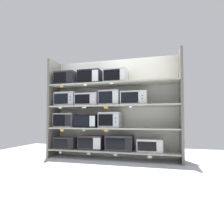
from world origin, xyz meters
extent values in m
cube|color=#B2B7BC|center=(0.00, -1.00, -0.01)|extent=(6.84, 6.00, 0.02)
cube|color=beige|center=(0.00, 0.28, 1.14)|extent=(3.04, 0.04, 2.28)
cube|color=#68645B|center=(-1.45, 0.00, 1.14)|extent=(0.05, 0.51, 2.28)
cube|color=#68645B|center=(1.45, 0.00, 1.14)|extent=(0.05, 0.51, 2.28)
cube|color=#ADA899|center=(0.00, 0.00, 0.18)|extent=(2.84, 0.51, 0.03)
cube|color=#2E2A2D|center=(-1.10, 0.00, 0.33)|extent=(0.52, 0.36, 0.26)
cube|color=black|center=(-1.16, -0.18, 0.33)|extent=(0.36, 0.01, 0.20)
cube|color=black|center=(-0.92, -0.18, 0.33)|extent=(0.13, 0.01, 0.21)
cube|color=#32272C|center=(-0.48, 0.00, 0.35)|extent=(0.55, 0.34, 0.31)
cube|color=black|center=(-0.55, -0.17, 0.35)|extent=(0.35, 0.01, 0.22)
cube|color=silver|center=(-0.30, -0.17, 0.35)|extent=(0.16, 0.01, 0.25)
cube|color=#2F3137|center=(0.18, 0.00, 0.36)|extent=(0.58, 0.39, 0.32)
cube|color=black|center=(0.12, -0.20, 0.36)|extent=(0.42, 0.01, 0.24)
cube|color=black|center=(0.39, -0.20, 0.36)|extent=(0.13, 0.01, 0.26)
cylinder|color=#262628|center=(0.39, -0.21, 0.36)|extent=(0.02, 0.01, 0.02)
cube|color=silver|center=(0.82, 0.00, 0.32)|extent=(0.53, 0.33, 0.26)
cube|color=black|center=(0.77, -0.17, 0.32)|extent=(0.38, 0.01, 0.18)
cube|color=silver|center=(1.02, -0.17, 0.32)|extent=(0.12, 0.01, 0.21)
cube|color=white|center=(-1.11, -0.26, 0.14)|extent=(0.05, 0.00, 0.04)
cube|color=white|center=(-0.45, -0.26, 0.14)|extent=(0.08, 0.00, 0.04)
cube|color=white|center=(0.14, -0.26, 0.14)|extent=(0.07, 0.00, 0.04)
cube|color=beige|center=(0.83, -0.26, 0.13)|extent=(0.08, 0.00, 0.05)
cube|color=#ADA899|center=(0.00, 0.00, 0.67)|extent=(2.84, 0.51, 0.03)
cube|color=#A49EA3|center=(-1.12, 0.00, 0.85)|extent=(0.47, 0.39, 0.32)
cube|color=black|center=(-1.19, -0.20, 0.85)|extent=(0.30, 0.01, 0.27)
cube|color=black|center=(-0.97, -0.20, 0.85)|extent=(0.14, 0.01, 0.26)
cube|color=black|center=(-0.58, 0.00, 0.83)|extent=(0.52, 0.40, 0.29)
cube|color=black|center=(-0.64, -0.21, 0.83)|extent=(0.37, 0.01, 0.23)
cube|color=silver|center=(-0.39, -0.21, 0.83)|extent=(0.12, 0.01, 0.23)
cube|color=#BABDC1|center=(-0.04, 0.00, 0.85)|extent=(0.47, 0.37, 0.34)
cube|color=black|center=(-0.09, -0.19, 0.85)|extent=(0.32, 0.01, 0.25)
cube|color=#BABDC1|center=(0.13, -0.19, 0.85)|extent=(0.12, 0.01, 0.27)
cylinder|color=#262628|center=(0.13, -0.20, 0.82)|extent=(0.02, 0.01, 0.02)
cylinder|color=#262628|center=(0.13, -0.20, 0.89)|extent=(0.02, 0.01, 0.02)
cube|color=orange|center=(-1.08, -0.26, 0.63)|extent=(0.09, 0.00, 0.05)
cube|color=beige|center=(-0.56, -0.26, 0.63)|extent=(0.05, 0.00, 0.03)
cube|color=orange|center=(-0.06, -0.26, 0.63)|extent=(0.09, 0.00, 0.04)
cube|color=#ADA899|center=(0.00, 0.00, 1.16)|extent=(2.84, 0.51, 0.03)
cube|color=#B5B7BC|center=(-1.11, 0.00, 1.34)|extent=(0.51, 0.34, 0.33)
cube|color=black|center=(-1.16, -0.17, 1.34)|extent=(0.36, 0.01, 0.23)
cube|color=#B5B7BC|center=(-0.93, -0.17, 1.34)|extent=(0.12, 0.01, 0.26)
cylinder|color=#262628|center=(-0.93, -0.18, 1.31)|extent=(0.02, 0.01, 0.02)
cylinder|color=#262628|center=(-0.93, -0.18, 1.38)|extent=(0.02, 0.01, 0.02)
cube|color=#B7B8C3|center=(-0.57, 0.00, 1.32)|extent=(0.52, 0.38, 0.28)
cube|color=black|center=(-0.63, -0.19, 1.32)|extent=(0.35, 0.01, 0.20)
cube|color=#B7B8C3|center=(-0.39, -0.19, 1.32)|extent=(0.14, 0.01, 0.22)
cube|color=#BBB1BD|center=(-0.05, 0.00, 1.34)|extent=(0.46, 0.34, 0.33)
cube|color=black|center=(-0.10, -0.17, 1.34)|extent=(0.31, 0.01, 0.26)
cube|color=silver|center=(0.11, -0.17, 1.34)|extent=(0.12, 0.01, 0.26)
cube|color=silver|center=(0.50, 0.00, 1.32)|extent=(0.56, 0.33, 0.29)
cube|color=black|center=(0.42, -0.17, 1.32)|extent=(0.37, 0.01, 0.22)
cube|color=silver|center=(0.68, -0.17, 1.32)|extent=(0.16, 0.01, 0.23)
cylinder|color=#262628|center=(0.68, -0.18, 1.29)|extent=(0.02, 0.01, 0.02)
cylinder|color=#262628|center=(0.68, -0.18, 1.36)|extent=(0.02, 0.01, 0.02)
cube|color=white|center=(-1.13, -0.26, 1.13)|extent=(0.07, 0.00, 0.03)
cube|color=beige|center=(-0.55, -0.26, 1.13)|extent=(0.09, 0.00, 0.03)
cube|color=orange|center=(-0.06, -0.26, 1.12)|extent=(0.08, 0.00, 0.05)
cube|color=white|center=(0.46, -0.26, 1.13)|extent=(0.06, 0.00, 0.04)
cube|color=#ADA899|center=(0.00, 0.00, 1.66)|extent=(2.84, 0.51, 0.03)
cube|color=#282935|center=(-1.12, 0.00, 1.83)|extent=(0.49, 0.39, 0.32)
cube|color=black|center=(-1.19, -0.20, 1.83)|extent=(0.31, 0.01, 0.24)
cube|color=black|center=(-0.95, -0.20, 1.83)|extent=(0.15, 0.01, 0.25)
cube|color=black|center=(-0.52, 0.00, 1.83)|extent=(0.52, 0.34, 0.32)
cube|color=black|center=(-0.58, -0.18, 1.83)|extent=(0.34, 0.01, 0.25)
cube|color=silver|center=(-0.34, -0.18, 1.83)|extent=(0.14, 0.01, 0.25)
cube|color=#97A2A3|center=(0.09, 0.00, 1.82)|extent=(0.51, 0.35, 0.30)
cube|color=black|center=(0.04, -0.18, 1.82)|extent=(0.36, 0.01, 0.23)
cube|color=silver|center=(0.28, -0.18, 1.82)|extent=(0.12, 0.01, 0.24)
cube|color=orange|center=(-1.11, -0.26, 1.61)|extent=(0.08, 0.00, 0.05)
cube|color=beige|center=(-0.53, -0.26, 1.62)|extent=(0.08, 0.00, 0.04)
cube|color=white|center=(0.06, -0.26, 1.62)|extent=(0.07, 0.00, 0.03)
camera|label=1|loc=(1.06, -4.08, 0.85)|focal=30.53mm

